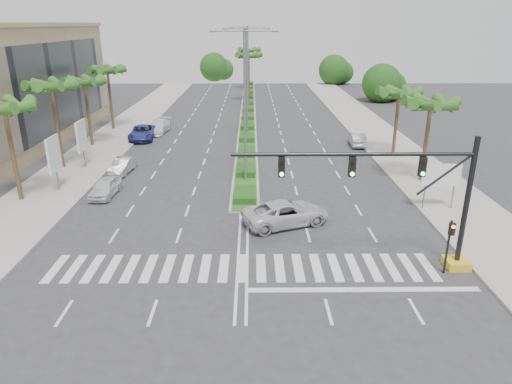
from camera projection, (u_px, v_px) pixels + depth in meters
ground at (242, 268)px, 24.45m from camera, size 160.00×160.00×0.00m
footpath_right at (406, 160)px, 43.30m from camera, size 6.00×120.00×0.15m
footpath_left at (86, 161)px, 43.04m from camera, size 6.00×120.00×0.15m
median at (248, 112)px, 66.60m from camera, size 2.20×75.00×0.20m
median_grass at (248, 111)px, 66.56m from camera, size 1.80×75.00×0.04m
signal_gantry at (423, 208)px, 23.32m from camera, size 12.60×1.20×7.20m
pedestrian_signal at (450, 238)px, 23.20m from camera, size 0.28×0.36×3.00m
direction_sign at (441, 177)px, 31.20m from camera, size 2.70×0.11×3.40m
billboard_near at (54, 155)px, 34.54m from camera, size 0.18×2.10×4.35m
billboard_far at (81, 136)px, 40.16m from camera, size 0.18×2.10×4.35m
palm_left_near at (4, 110)px, 31.35m from camera, size 4.57×4.68×7.55m
palm_left_mid at (51, 89)px, 38.72m from camera, size 4.57×4.68×7.95m
palm_left_far at (85, 84)px, 46.42m from camera, size 4.57×4.68×7.35m
palm_left_end at (107, 72)px, 53.78m from camera, size 4.57×4.68×7.75m
palm_right_near at (431, 107)px, 35.54m from camera, size 4.57×4.68×7.05m
palm_right_far at (399, 95)px, 43.14m from camera, size 4.57×4.68×6.75m
palm_median_a at (248, 57)px, 73.52m from camera, size 4.57×4.68×8.05m
palm_median_b at (249, 52)px, 87.58m from camera, size 4.57×4.68×8.05m
streetlight_near at (245, 99)px, 35.20m from camera, size 5.10×0.25×12.00m
streetlight_mid at (247, 77)px, 50.20m from camera, size 5.10×0.25×12.00m
streetlight_far at (248, 64)px, 65.20m from camera, size 5.10×0.25×12.00m
car_parked_a at (105, 187)px, 34.45m from camera, size 1.83×4.02×1.34m
car_parked_b at (123, 166)px, 39.81m from camera, size 1.76×4.05×1.30m
car_parked_c at (142, 133)px, 51.22m from camera, size 2.98×5.74×1.54m
car_parked_d at (158, 127)px, 54.33m from camera, size 2.67×5.39×1.51m
car_crossing at (286, 213)px, 29.51m from camera, size 6.24×4.49×1.58m
car_right at (357, 139)px, 48.60m from camera, size 1.72×4.22×1.36m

